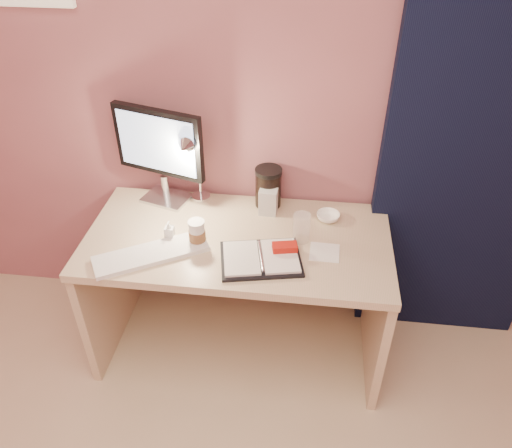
# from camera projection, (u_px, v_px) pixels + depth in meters

# --- Properties ---
(room) EXTENTS (3.50, 3.50, 3.50)m
(room) POSITION_uv_depth(u_px,v_px,m) (459.00, 138.00, 2.20)
(room) COLOR #C6B28E
(room) RESTS_ON ground
(desk) EXTENTS (1.40, 0.70, 0.73)m
(desk) POSITION_uv_depth(u_px,v_px,m) (241.00, 264.00, 2.48)
(desk) COLOR #C8A98D
(desk) RESTS_ON ground
(monitor) EXTENTS (0.45, 0.22, 0.49)m
(monitor) POSITION_uv_depth(u_px,v_px,m) (160.00, 148.00, 2.37)
(monitor) COLOR silver
(monitor) RESTS_ON desk
(keyboard) EXTENTS (0.50, 0.38, 0.02)m
(keyboard) POSITION_uv_depth(u_px,v_px,m) (151.00, 254.00, 2.18)
(keyboard) COLOR white
(keyboard) RESTS_ON desk
(planner) EXTENTS (0.39, 0.32, 0.05)m
(planner) POSITION_uv_depth(u_px,v_px,m) (263.00, 257.00, 2.15)
(planner) COLOR black
(planner) RESTS_ON desk
(paper_b) EXTENTS (0.13, 0.13, 0.00)m
(paper_b) POSITION_uv_depth(u_px,v_px,m) (325.00, 252.00, 2.20)
(paper_b) COLOR silver
(paper_b) RESTS_ON desk
(coffee_cup) EXTENTS (0.08, 0.08, 0.12)m
(coffee_cup) POSITION_uv_depth(u_px,v_px,m) (197.00, 233.00, 2.22)
(coffee_cup) COLOR silver
(coffee_cup) RESTS_ON desk
(clear_cup) EXTENTS (0.08, 0.08, 0.14)m
(clear_cup) POSITION_uv_depth(u_px,v_px,m) (301.00, 228.00, 2.23)
(clear_cup) COLOR white
(clear_cup) RESTS_ON desk
(bowl) EXTENTS (0.14, 0.14, 0.03)m
(bowl) POSITION_uv_depth(u_px,v_px,m) (328.00, 217.00, 2.39)
(bowl) COLOR white
(bowl) RESTS_ON desk
(lotion_bottle) EXTENTS (0.04, 0.04, 0.09)m
(lotion_bottle) POSITION_uv_depth(u_px,v_px,m) (169.00, 230.00, 2.25)
(lotion_bottle) COLOR silver
(lotion_bottle) RESTS_ON desk
(dark_jar) EXTENTS (0.13, 0.13, 0.18)m
(dark_jar) POSITION_uv_depth(u_px,v_px,m) (268.00, 189.00, 2.45)
(dark_jar) COLOR black
(dark_jar) RESTS_ON desk
(product_box) EXTENTS (0.09, 0.07, 0.13)m
(product_box) POSITION_uv_depth(u_px,v_px,m) (268.00, 202.00, 2.41)
(product_box) COLOR beige
(product_box) RESTS_ON desk
(desk_lamp) EXTENTS (0.10, 0.25, 0.41)m
(desk_lamp) POSITION_uv_depth(u_px,v_px,m) (195.00, 164.00, 2.32)
(desk_lamp) COLOR silver
(desk_lamp) RESTS_ON desk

